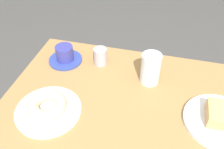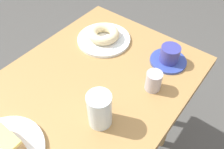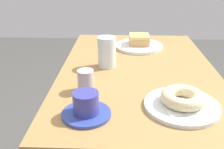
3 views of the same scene
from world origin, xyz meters
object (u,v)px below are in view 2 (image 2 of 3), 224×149
(plate_sugar_ring, at_px, (104,39))
(coffee_cup, at_px, (169,56))
(donut_sugar_ring, at_px, (104,34))
(water_glass, at_px, (100,110))
(sugar_jar, at_px, (154,81))

(plate_sugar_ring, distance_m, coffee_cup, 0.28)
(plate_sugar_ring, bearing_deg, donut_sugar_ring, 0.00)
(donut_sugar_ring, height_order, water_glass, water_glass)
(coffee_cup, bearing_deg, plate_sugar_ring, 100.71)
(coffee_cup, bearing_deg, donut_sugar_ring, 100.71)
(plate_sugar_ring, distance_m, donut_sugar_ring, 0.03)
(water_glass, bearing_deg, sugar_jar, -15.31)
(donut_sugar_ring, relative_size, sugar_jar, 1.77)
(sugar_jar, bearing_deg, donut_sugar_ring, 71.93)
(coffee_cup, distance_m, sugar_jar, 0.15)
(donut_sugar_ring, xyz_separation_m, water_glass, (-0.31, -0.24, 0.03))
(plate_sugar_ring, xyz_separation_m, water_glass, (-0.31, -0.24, 0.06))
(donut_sugar_ring, height_order, sugar_jar, sugar_jar)
(donut_sugar_ring, bearing_deg, plate_sugar_ring, 0.00)
(water_glass, bearing_deg, plate_sugar_ring, 37.72)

